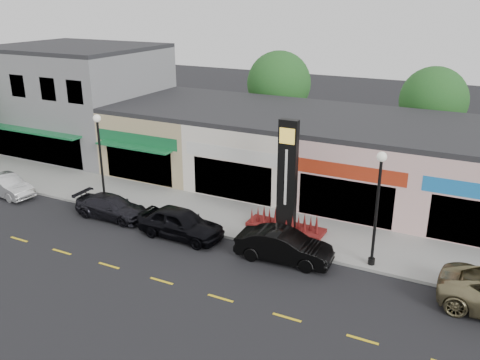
# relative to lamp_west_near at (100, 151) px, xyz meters

# --- Properties ---
(ground) EXTENTS (120.00, 120.00, 0.00)m
(ground) POSITION_rel_lamp_west_near_xyz_m (8.00, -2.50, -3.48)
(ground) COLOR black
(ground) RESTS_ON ground
(sidewalk) EXTENTS (52.00, 4.30, 0.15)m
(sidewalk) POSITION_rel_lamp_west_near_xyz_m (8.00, 1.85, -3.40)
(sidewalk) COLOR gray
(sidewalk) RESTS_ON ground
(curb) EXTENTS (52.00, 0.20, 0.15)m
(curb) POSITION_rel_lamp_west_near_xyz_m (8.00, -0.40, -3.40)
(curb) COLOR gray
(curb) RESTS_ON ground
(building_grey_2story) EXTENTS (12.00, 10.95, 8.30)m
(building_grey_2story) POSITION_rel_lamp_west_near_xyz_m (-10.00, 8.98, 0.67)
(building_grey_2story) COLOR slate
(building_grey_2story) RESTS_ON ground
(shop_beige) EXTENTS (7.00, 10.85, 4.80)m
(shop_beige) POSITION_rel_lamp_west_near_xyz_m (-0.50, 8.96, -1.08)
(shop_beige) COLOR tan
(shop_beige) RESTS_ON ground
(shop_cream) EXTENTS (7.00, 10.01, 4.80)m
(shop_cream) POSITION_rel_lamp_west_near_xyz_m (6.50, 8.97, -1.08)
(shop_cream) COLOR beige
(shop_cream) RESTS_ON ground
(shop_pink_w) EXTENTS (7.00, 10.01, 4.80)m
(shop_pink_w) POSITION_rel_lamp_west_near_xyz_m (13.50, 8.97, -1.08)
(shop_pink_w) COLOR beige
(shop_pink_w) RESTS_ON ground
(tree_rear_west) EXTENTS (5.20, 5.20, 7.83)m
(tree_rear_west) POSITION_rel_lamp_west_near_xyz_m (4.00, 17.00, 1.74)
(tree_rear_west) COLOR #382619
(tree_rear_west) RESTS_ON ground
(tree_rear_mid) EXTENTS (4.80, 4.80, 7.29)m
(tree_rear_mid) POSITION_rel_lamp_west_near_xyz_m (16.00, 17.00, 1.41)
(tree_rear_mid) COLOR #382619
(tree_rear_mid) RESTS_ON ground
(lamp_west_near) EXTENTS (0.44, 0.44, 5.47)m
(lamp_west_near) POSITION_rel_lamp_west_near_xyz_m (0.00, 0.00, 0.00)
(lamp_west_near) COLOR black
(lamp_west_near) RESTS_ON sidewalk
(lamp_east_near) EXTENTS (0.44, 0.44, 5.47)m
(lamp_east_near) POSITION_rel_lamp_west_near_xyz_m (16.00, 0.00, 0.00)
(lamp_east_near) COLOR black
(lamp_east_near) RESTS_ON sidewalk
(pylon_sign) EXTENTS (4.20, 1.30, 6.00)m
(pylon_sign) POSITION_rel_lamp_west_near_xyz_m (11.00, 1.70, -1.20)
(pylon_sign) COLOR #550E12
(pylon_sign) RESTS_ON sidewalk
(car_white_van) EXTENTS (1.91, 4.23, 1.35)m
(car_white_van) POSITION_rel_lamp_west_near_xyz_m (-6.66, -1.48, -2.80)
(car_white_van) COLOR silver
(car_white_van) RESTS_ON ground
(car_dark_sedan) EXTENTS (1.89, 4.47, 1.29)m
(car_dark_sedan) POSITION_rel_lamp_west_near_xyz_m (1.47, -1.09, -2.83)
(car_dark_sedan) COLOR black
(car_dark_sedan) RESTS_ON ground
(car_black_sedan) EXTENTS (1.99, 4.74, 1.60)m
(car_black_sedan) POSITION_rel_lamp_west_near_xyz_m (6.34, -1.40, -2.68)
(car_black_sedan) COLOR black
(car_black_sedan) RESTS_ON ground
(car_black_conv) EXTENTS (1.90, 4.69, 1.52)m
(car_black_conv) POSITION_rel_lamp_west_near_xyz_m (12.11, -1.28, -2.72)
(car_black_conv) COLOR black
(car_black_conv) RESTS_ON ground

